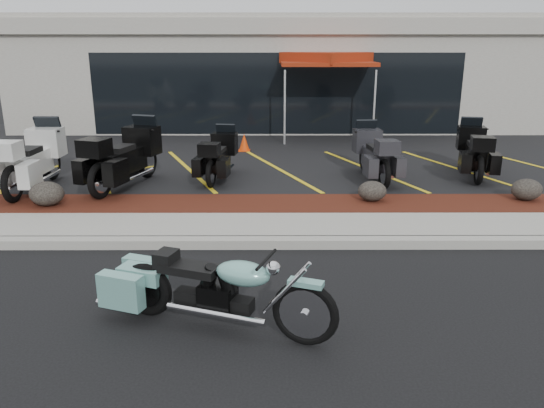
{
  "coord_description": "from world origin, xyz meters",
  "views": [
    {
      "loc": [
        -0.22,
        -6.99,
        3.15
      ],
      "look_at": [
        -0.2,
        1.2,
        0.63
      ],
      "focal_mm": 35.0,
      "sensor_mm": 36.0,
      "label": 1
    }
  ],
  "objects_px": {
    "hero_cruiser": "(305,304)",
    "touring_white": "(50,148)",
    "traffic_cone": "(244,142)",
    "popup_canopy": "(326,60)"
  },
  "relations": [
    {
      "from": "hero_cruiser",
      "to": "touring_white",
      "type": "relative_size",
      "value": 1.13
    },
    {
      "from": "traffic_cone",
      "to": "popup_canopy",
      "type": "height_order",
      "value": "popup_canopy"
    },
    {
      "from": "hero_cruiser",
      "to": "traffic_cone",
      "type": "relative_size",
      "value": 5.69
    },
    {
      "from": "touring_white",
      "to": "traffic_cone",
      "type": "height_order",
      "value": "touring_white"
    },
    {
      "from": "traffic_cone",
      "to": "popup_canopy",
      "type": "xyz_separation_m",
      "value": [
        2.51,
        2.35,
        2.18
      ]
    },
    {
      "from": "touring_white",
      "to": "hero_cruiser",
      "type": "bearing_deg",
      "value": -139.48
    },
    {
      "from": "touring_white",
      "to": "traffic_cone",
      "type": "relative_size",
      "value": 5.03
    },
    {
      "from": "hero_cruiser",
      "to": "touring_white",
      "type": "height_order",
      "value": "touring_white"
    },
    {
      "from": "hero_cruiser",
      "to": "traffic_cone",
      "type": "bearing_deg",
      "value": 116.36
    },
    {
      "from": "hero_cruiser",
      "to": "traffic_cone",
      "type": "height_order",
      "value": "hero_cruiser"
    }
  ]
}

